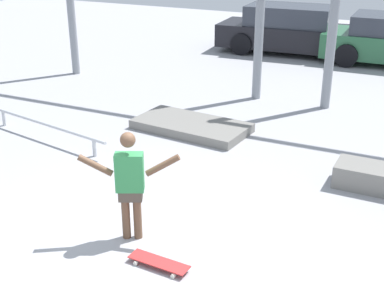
% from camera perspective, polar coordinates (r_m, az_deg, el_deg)
% --- Properties ---
extents(ground_plane, '(36.00, 36.00, 0.00)m').
position_cam_1_polar(ground_plane, '(6.98, -4.16, -9.42)').
color(ground_plane, '#9E9EA3').
extents(skateboarder, '(1.18, 0.61, 1.47)m').
position_cam_1_polar(skateboarder, '(6.70, -6.64, -2.94)').
color(skateboarder, brown).
rests_on(skateboarder, ground_plane).
extents(skateboard, '(0.78, 0.28, 0.08)m').
position_cam_1_polar(skateboard, '(6.50, -3.56, -11.50)').
color(skateboard, red).
rests_on(skateboard, ground_plane).
extents(manual_pad, '(2.32, 1.35, 0.18)m').
position_cam_1_polar(manual_pad, '(10.50, -0.07, 2.96)').
color(manual_pad, slate).
rests_on(manual_pad, ground_plane).
extents(grind_rail, '(3.09, 0.66, 0.34)m').
position_cam_1_polar(grind_rail, '(10.34, -15.38, 2.87)').
color(grind_rail, '#B7BABF').
rests_on(grind_rail, ground_plane).
extents(parked_car_black, '(4.66, 2.05, 1.44)m').
position_cam_1_polar(parked_car_black, '(17.07, 10.70, 12.76)').
color(parked_car_black, black).
rests_on(parked_car_black, ground_plane).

